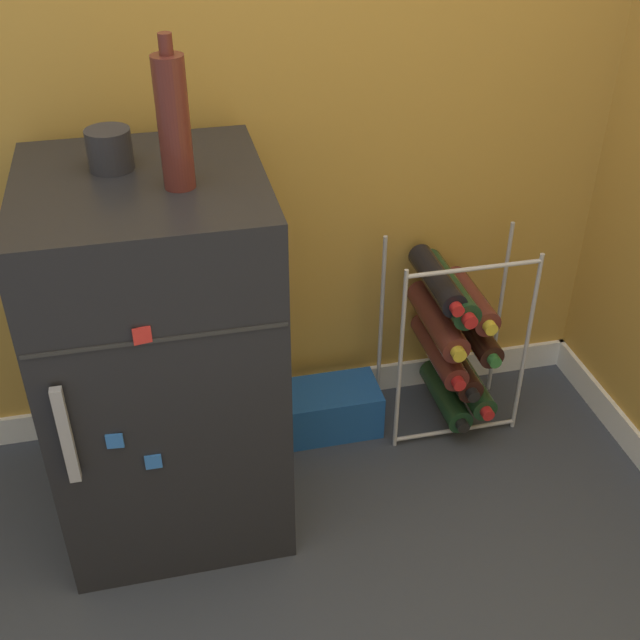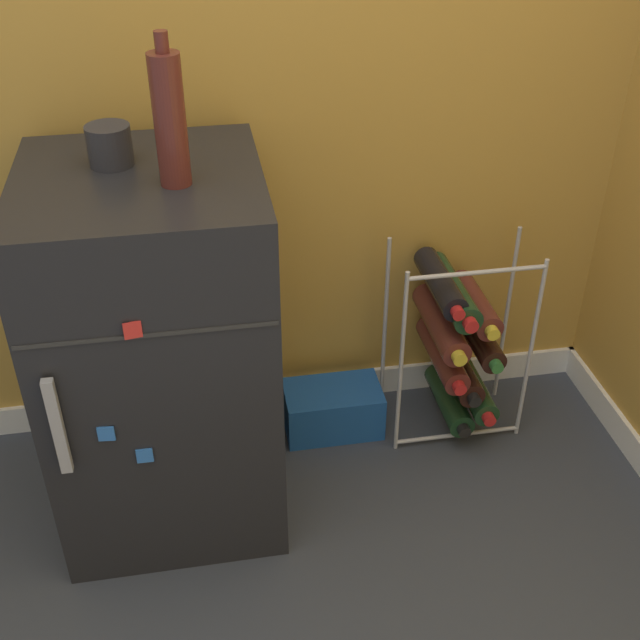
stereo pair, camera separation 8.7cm
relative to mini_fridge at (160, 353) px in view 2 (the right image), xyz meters
The scene contains 6 objects.
ground_plane 0.63m from the mini_fridge, 32.67° to the right, with size 14.00×14.00×0.00m, color #333842.
mini_fridge is the anchor object (origin of this frame).
wine_rack 0.84m from the mini_fridge, 10.51° to the left, with size 0.38×0.33×0.59m.
soda_box 0.63m from the mini_fridge, 21.26° to the left, with size 0.28×0.17×0.14m.
fridge_top_cup 0.51m from the mini_fridge, 126.66° to the left, with size 0.10×0.10×0.09m.
fridge_top_bottle 0.61m from the mini_fridge, 33.89° to the right, with size 0.06×0.06×0.31m.
Camera 2 is at (-0.25, -1.38, 1.61)m, focal length 45.00 mm.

